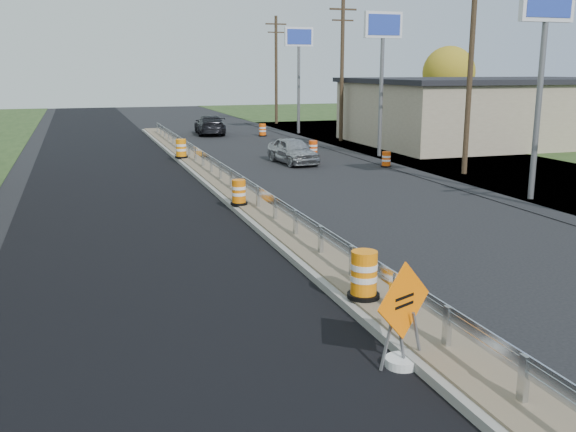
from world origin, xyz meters
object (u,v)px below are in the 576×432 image
object	(u,v)px
barrel_median_far	(181,149)
barrel_shoulder_mid	(313,149)
caution_sign	(402,341)
car_silver	(293,151)
barrel_median_near	(364,276)
barrel_median_mid	(239,193)
barrel_shoulder_near	(386,160)
car_dark_far	(210,125)
barrel_shoulder_far	(263,130)

from	to	relation	value
barrel_median_far	barrel_shoulder_mid	size ratio (longest dim) A/B	1.14
caution_sign	car_silver	size ratio (longest dim) A/B	0.46
barrel_median_near	barrel_shoulder_mid	xyz separation A→B (m)	(7.37, 22.78, -0.29)
barrel_median_mid	barrel_shoulder_near	bearing A→B (deg)	38.85
caution_sign	car_dark_far	distance (m)	39.79
caution_sign	barrel_shoulder_mid	distance (m)	26.65
barrel_median_near	barrel_shoulder_mid	size ratio (longest dim) A/B	1.14
barrel_shoulder_mid	barrel_median_near	bearing A→B (deg)	-107.92
barrel_median_far	barrel_shoulder_far	bearing A→B (deg)	56.01
barrel_median_near	caution_sign	bearing A→B (deg)	-101.28
caution_sign	barrel_median_near	xyz separation A→B (m)	(0.53, 2.67, 0.24)
barrel_median_mid	car_dark_far	distance (m)	27.27
barrel_median_near	car_dark_far	distance (m)	37.08
barrel_median_mid	car_dark_far	xyz separation A→B (m)	(4.41, 26.91, 0.08)
car_dark_far	barrel_median_mid	bearing A→B (deg)	86.37
barrel_median_mid	barrel_shoulder_mid	bearing A→B (deg)	59.58
barrel_median_near	car_dark_far	bearing A→B (deg)	83.45
car_dark_far	car_silver	bearing A→B (deg)	99.42
barrel_shoulder_near	car_dark_far	bearing A→B (deg)	105.12
car_silver	caution_sign	bearing A→B (deg)	-109.68
barrel_shoulder_far	barrel_median_mid	bearing A→B (deg)	-107.85
barrel_median_far	barrel_shoulder_far	xyz separation A→B (m)	(7.85, 11.64, -0.27)
barrel_median_far	car_dark_far	bearing A→B (deg)	72.70
barrel_shoulder_mid	car_dark_far	distance (m)	14.40
barrel_shoulder_near	barrel_shoulder_far	bearing A→B (deg)	96.00
car_silver	barrel_shoulder_mid	bearing A→B (deg)	44.75
car_silver	car_dark_far	distance (m)	16.55
barrel_median_near	barrel_median_mid	world-z (taller)	barrel_median_near
barrel_median_mid	barrel_shoulder_near	world-z (taller)	barrel_median_mid
caution_sign	car_dark_far	xyz separation A→B (m)	(4.76, 39.51, 0.27)
barrel_median_mid	car_dark_far	bearing A→B (deg)	80.68
caution_sign	car_silver	bearing A→B (deg)	51.55
car_silver	car_dark_far	xyz separation A→B (m)	(-1.08, 16.52, 0.05)
car_silver	barrel_median_far	bearing A→B (deg)	151.52
barrel_median_near	car_silver	world-z (taller)	car_silver
barrel_shoulder_mid	car_dark_far	xyz separation A→B (m)	(-3.14, 14.05, 0.31)
caution_sign	barrel_median_near	size ratio (longest dim) A/B	1.84
barrel_shoulder_near	car_silver	size ratio (longest dim) A/B	0.20
barrel_median_mid	barrel_shoulder_mid	size ratio (longest dim) A/B	1.00
barrel_median_mid	barrel_median_far	distance (m)	12.73
barrel_median_near	barrel_shoulder_far	world-z (taller)	barrel_median_near
barrel_median_near	barrel_median_mid	xyz separation A→B (m)	(-0.18, 9.92, -0.06)
barrel_median_far	barrel_shoulder_mid	xyz separation A→B (m)	(7.55, 0.13, -0.29)
barrel_shoulder_near	barrel_median_near	bearing A→B (deg)	-118.07
caution_sign	car_silver	distance (m)	23.72
barrel_median_mid	barrel_shoulder_far	size ratio (longest dim) A/B	0.96
barrel_median_near	car_silver	size ratio (longest dim) A/B	0.25
caution_sign	barrel_median_mid	distance (m)	12.60
caution_sign	barrel_shoulder_mid	xyz separation A→B (m)	(7.90, 25.46, -0.05)
barrel_median_near	barrel_shoulder_far	xyz separation A→B (m)	(7.67, 34.30, -0.27)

